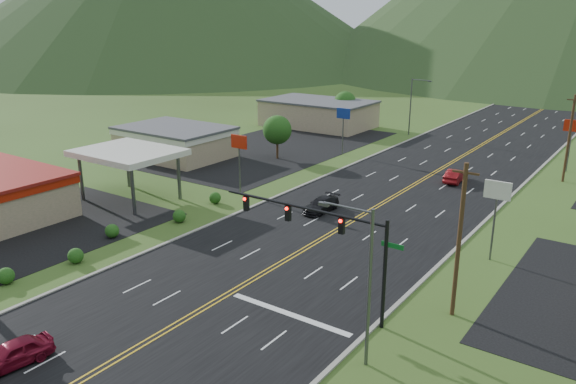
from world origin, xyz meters
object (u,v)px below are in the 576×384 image
Objects in this scene: streetlight_east at (364,277)px; car_dark_mid at (321,205)px; streetlight_west at (413,103)px; car_red_far at (455,176)px; traffic_signal at (327,232)px; gas_canopy at (128,154)px; car_red_near at (13,354)px.

streetlight_east is 25.43m from car_dark_mid.
streetlight_west is (-22.86, 60.00, 0.00)m from streetlight_east.
car_dark_mid is 18.99m from car_red_far.
car_red_far is at bearing -56.06° from streetlight_west.
streetlight_east is at bearing -69.14° from streetlight_west.
gas_canopy is at bearing 164.30° from traffic_signal.
traffic_signal is 19.62m from car_dark_mid.
streetlight_east is 1.99× the size of car_red_far.
streetlight_west is at bearing 104.59° from car_red_near.
car_red_near is (17.88, -23.12, -4.16)m from gas_canopy.
gas_canopy reaches higher than car_dark_mid.
gas_canopy is 2.16× the size of car_dark_mid.
traffic_signal reaches higher than car_red_near.
streetlight_east reaches higher than car_red_near.
car_red_far is at bearing 68.40° from car_dark_mid.
car_red_near reaches higher than car_dark_mid.
car_red_far is (15.08, -22.40, -4.43)m from streetlight_west.
car_red_near is (-15.30, -11.12, -4.47)m from streetlight_east.
car_dark_mid is (18.18, 8.03, -4.20)m from gas_canopy.
streetlight_east is 2.14× the size of car_red_near.
car_red_near is 49.30m from car_red_far.
car_red_far reaches higher than car_red_near.
streetlight_east is 0.90× the size of gas_canopy.
traffic_signal is at bearing -56.54° from car_dark_mid.
streetlight_west is 2.14× the size of car_red_near.
traffic_signal reaches higher than car_red_far.
car_red_far is (-3.09, 33.61, -4.58)m from traffic_signal.
streetlight_west is 0.90× the size of gas_canopy.
streetlight_east is at bearing -19.88° from gas_canopy.
traffic_signal reaches higher than car_dark_mid.
streetlight_east is 35.28m from gas_canopy.
gas_canopy is (-10.32, -48.00, -0.31)m from streetlight_west.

